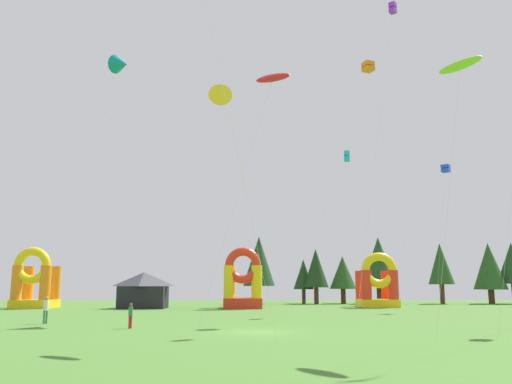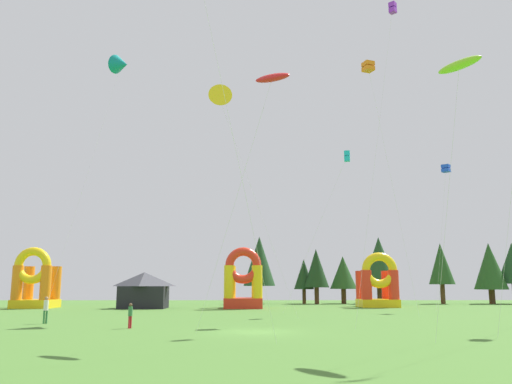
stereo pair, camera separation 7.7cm
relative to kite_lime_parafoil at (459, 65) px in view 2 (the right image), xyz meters
The scene contains 22 objects.
ground_plane 18.03m from the kite_lime_parafoil, 141.86° to the left, with size 120.00×120.00×0.00m, color #47752D.
kite_lime_parafoil is the anchor object (origin of this frame).
kite_blue_box 35.12m from the kite_lime_parafoil, 70.52° to the left, with size 4.14×4.92×15.90m.
kite_yellow_delta 24.15m from the kite_lime_parafoil, 123.04° to the left, with size 7.77×2.35×19.74m.
kite_red_parafoil 9.77m from the kite_lime_parafoil, 156.31° to the left, with size 5.47×3.97×14.56m.
kite_cyan_box 26.18m from the kite_lime_parafoil, 91.51° to the left, with size 6.71×1.69×15.67m.
kite_purple_box 19.24m from the kite_lime_parafoil, 84.87° to the left, with size 5.38×6.14×25.37m.
kite_teal_delta 42.20m from the kite_lime_parafoil, 128.22° to the left, with size 5.68×8.17×28.23m.
kite_orange_box 21.66m from the kite_lime_parafoil, 89.10° to the left, with size 4.44×2.14×22.22m.
person_midfield 30.76m from the kite_lime_parafoil, 150.23° to the left, with size 0.46×0.46×1.88m.
person_near_camera 23.82m from the kite_lime_parafoil, 150.17° to the left, with size 0.37×0.37×1.55m.
inflatable_blue_arch 52.89m from the kite_lime_parafoil, 132.81° to the left, with size 4.46×4.33×6.95m.
inflatable_orange_dome 41.74m from the kite_lime_parafoil, 82.60° to the left, with size 4.48×4.48×6.48m.
inflatable_yellow_castle 40.37m from the kite_lime_parafoil, 106.39° to the left, with size 4.36×4.72×6.89m.
festival_tent 44.98m from the kite_lime_parafoil, 120.99° to the left, with size 5.21×4.02×4.09m.
tree_row_0 52.75m from the kite_lime_parafoil, 99.85° to the left, with size 4.52×4.52×9.51m.
tree_row_1 52.61m from the kite_lime_parafoil, 92.83° to the left, with size 2.87×2.87×6.26m.
tree_row_2 51.32m from the kite_lime_parafoil, 91.02° to the left, with size 3.50×3.50×7.66m.
tree_row_3 52.55m from the kite_lime_parafoil, 86.60° to the left, with size 3.79×3.79×6.68m.
tree_row_4 52.91m from the kite_lime_parafoil, 80.85° to the left, with size 5.03×5.03×9.44m.
tree_row_5 54.26m from the kite_lime_parafoil, 71.58° to the left, with size 3.58×3.58×8.51m.
tree_row_6 56.42m from the kite_lime_parafoil, 64.85° to the left, with size 4.57×4.57×8.52m.
Camera 2 is at (-0.37, -31.23, 2.76)m, focal length 36.55 mm.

